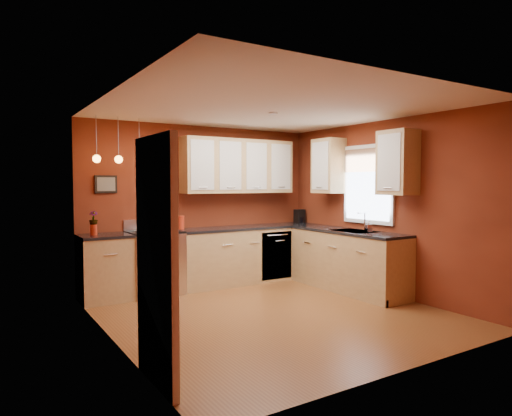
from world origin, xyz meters
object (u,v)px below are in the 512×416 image
sink (354,232)px  soap_pump (369,226)px  gas_range (155,262)px  coffee_maker (300,217)px  red_canister (180,222)px

sink → soap_pump: (0.05, -0.25, 0.11)m
gas_range → coffee_maker: coffee_maker is taller
sink → soap_pump: bearing=-78.5°
gas_range → soap_pump: (2.67, -1.75, 0.55)m
gas_range → coffee_maker: size_ratio=4.50×
soap_pump → gas_range: bearing=146.8°
sink → coffee_maker: bearing=84.6°
red_canister → soap_pump: bearing=-40.7°
sink → soap_pump: 0.27m
sink → coffee_maker: (0.15, 1.55, 0.14)m
red_canister → coffee_maker: (2.30, -0.09, 0.01)m
gas_range → red_canister: 0.75m
gas_range → soap_pump: soap_pump is taller
gas_range → sink: (2.62, -1.50, 0.43)m
sink → coffee_maker: 1.57m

